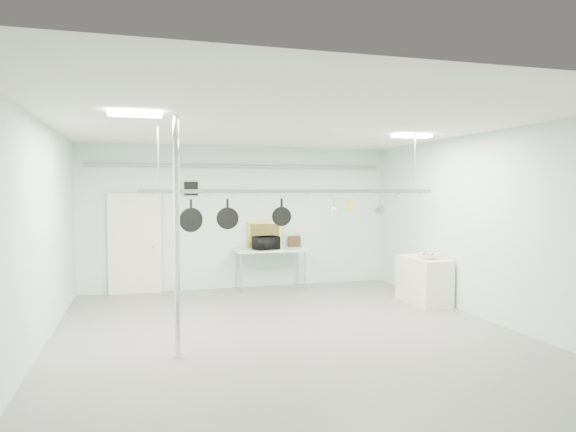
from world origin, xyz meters
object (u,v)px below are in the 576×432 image
object	(u,v)px
coffee_canister	(264,244)
side_cabinet	(424,280)
chrome_pole	(177,237)
skillet_left	(191,215)
fruit_bowl	(429,256)
prep_table	(270,252)
pot_rack	(296,189)
skillet_right	(282,212)
skillet_mid	(228,214)
microwave	(266,243)

from	to	relation	value
coffee_canister	side_cabinet	bearing A→B (deg)	-39.61
chrome_pole	skillet_left	world-z (taller)	chrome_pole
fruit_bowl	side_cabinet	bearing A→B (deg)	84.63
prep_table	side_cabinet	xyz separation A→B (m)	(2.55, -2.20, -0.38)
skillet_left	pot_rack	bearing A→B (deg)	-14.08
prep_table	skillet_left	xyz separation A→B (m)	(-2.03, -3.30, 1.01)
chrome_pole	pot_rack	world-z (taller)	chrome_pole
skillet_left	side_cabinet	bearing A→B (deg)	-0.58
side_cabinet	pot_rack	bearing A→B (deg)	-159.55
prep_table	fruit_bowl	xyz separation A→B (m)	(2.53, -2.40, 0.12)
chrome_pole	prep_table	distance (m)	4.85
skillet_left	coffee_canister	bearing A→B (deg)	46.11
skillet_left	fruit_bowl	bearing A→B (deg)	-2.95
coffee_canister	skillet_right	distance (m)	3.46
side_cabinet	pot_rack	xyz separation A→B (m)	(-2.95, -1.10, 1.78)
pot_rack	skillet_left	bearing A→B (deg)	180.00
skillet_left	prep_table	bearing A→B (deg)	44.29
skillet_left	skillet_mid	bearing A→B (deg)	-14.08
coffee_canister	skillet_left	xyz separation A→B (m)	(-1.90, -3.32, 0.83)
microwave	skillet_mid	distance (m)	3.58
pot_rack	skillet_right	distance (m)	0.42
side_cabinet	skillet_mid	bearing A→B (deg)	-164.75
pot_rack	fruit_bowl	distance (m)	3.32
prep_table	skillet_left	size ratio (longest dim) A/B	3.34
chrome_pole	microwave	size ratio (longest dim) A/B	6.06
prep_table	microwave	world-z (taller)	microwave
chrome_pole	pot_rack	size ratio (longest dim) A/B	0.67
fruit_bowl	skillet_left	size ratio (longest dim) A/B	0.85
side_cabinet	pot_rack	size ratio (longest dim) A/B	0.25
prep_table	microwave	size ratio (longest dim) A/B	3.03
skillet_mid	microwave	bearing A→B (deg)	73.31
microwave	fruit_bowl	world-z (taller)	microwave
microwave	fruit_bowl	xyz separation A→B (m)	(2.65, -2.31, -0.10)
pot_rack	coffee_canister	distance (m)	3.54
skillet_right	side_cabinet	bearing A→B (deg)	31.00
coffee_canister	skillet_left	world-z (taller)	skillet_left
coffee_canister	microwave	bearing A→B (deg)	-81.04
pot_rack	fruit_bowl	size ratio (longest dim) A/B	11.85
skillet_right	coffee_canister	bearing A→B (deg)	93.38
chrome_pole	microwave	world-z (taller)	chrome_pole
side_cabinet	coffee_canister	bearing A→B (deg)	140.39
fruit_bowl	microwave	bearing A→B (deg)	138.82
chrome_pole	pot_rack	bearing A→B (deg)	25.35
chrome_pole	microwave	bearing A→B (deg)	62.01
microwave	fruit_bowl	distance (m)	3.52
microwave	skillet_mid	bearing A→B (deg)	50.71
skillet_mid	chrome_pole	bearing A→B (deg)	-125.80
prep_table	fruit_bowl	bearing A→B (deg)	-43.51
side_cabinet	skillet_left	bearing A→B (deg)	-166.50
prep_table	microwave	bearing A→B (deg)	-142.40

